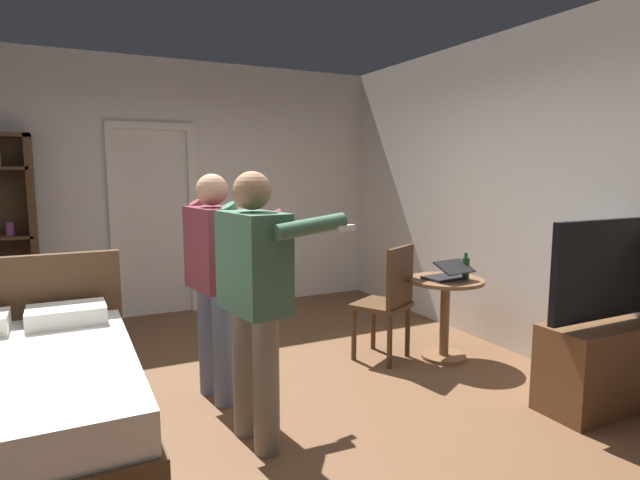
{
  "coord_description": "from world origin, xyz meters",
  "views": [
    {
      "loc": [
        -1.12,
        -3.1,
        1.61
      ],
      "look_at": [
        0.58,
        0.31,
        1.1
      ],
      "focal_mm": 29.09,
      "sensor_mm": 36.0,
      "label": 1
    }
  ],
  "objects_px": {
    "side_table": "(445,305)",
    "wooden_chair": "(390,298)",
    "laptop": "(447,274)",
    "person_blue_shirt": "(255,289)",
    "bottle_on_table": "(466,268)",
    "tv_flatscreen": "(604,349)",
    "person_striped_shirt": "(215,271)",
    "suitcase_dark": "(63,327)",
    "bed": "(14,403)"
  },
  "relations": [
    {
      "from": "side_table",
      "to": "wooden_chair",
      "type": "xyz_separation_m",
      "value": [
        -0.46,
        0.17,
        0.07
      ]
    },
    {
      "from": "laptop",
      "to": "wooden_chair",
      "type": "bearing_deg",
      "value": 153.39
    },
    {
      "from": "person_blue_shirt",
      "to": "bottle_on_table",
      "type": "bearing_deg",
      "value": 14.42
    },
    {
      "from": "side_table",
      "to": "laptop",
      "type": "bearing_deg",
      "value": -120.18
    },
    {
      "from": "tv_flatscreen",
      "to": "person_striped_shirt",
      "type": "bearing_deg",
      "value": 150.53
    },
    {
      "from": "person_blue_shirt",
      "to": "suitcase_dark",
      "type": "bearing_deg",
      "value": 114.44
    },
    {
      "from": "person_striped_shirt",
      "to": "suitcase_dark",
      "type": "xyz_separation_m",
      "value": [
        -0.98,
        1.56,
        -0.69
      ]
    },
    {
      "from": "bottle_on_table",
      "to": "person_striped_shirt",
      "type": "height_order",
      "value": "person_striped_shirt"
    },
    {
      "from": "wooden_chair",
      "to": "laptop",
      "type": "bearing_deg",
      "value": -26.61
    },
    {
      "from": "laptop",
      "to": "wooden_chair",
      "type": "relative_size",
      "value": 0.36
    },
    {
      "from": "bed",
      "to": "laptop",
      "type": "relative_size",
      "value": 5.5
    },
    {
      "from": "side_table",
      "to": "wooden_chair",
      "type": "bearing_deg",
      "value": 159.22
    },
    {
      "from": "side_table",
      "to": "person_blue_shirt",
      "type": "bearing_deg",
      "value": -162.38
    },
    {
      "from": "person_blue_shirt",
      "to": "suitcase_dark",
      "type": "relative_size",
      "value": 3.03
    },
    {
      "from": "wooden_chair",
      "to": "suitcase_dark",
      "type": "height_order",
      "value": "wooden_chair"
    },
    {
      "from": "suitcase_dark",
      "to": "bed",
      "type": "bearing_deg",
      "value": -87.08
    },
    {
      "from": "side_table",
      "to": "bottle_on_table",
      "type": "relative_size",
      "value": 3.12
    },
    {
      "from": "bottle_on_table",
      "to": "side_table",
      "type": "bearing_deg",
      "value": 150.26
    },
    {
      "from": "tv_flatscreen",
      "to": "side_table",
      "type": "bearing_deg",
      "value": 106.28
    },
    {
      "from": "suitcase_dark",
      "to": "wooden_chair",
      "type": "bearing_deg",
      "value": -19.44
    },
    {
      "from": "bed",
      "to": "suitcase_dark",
      "type": "height_order",
      "value": "bed"
    },
    {
      "from": "tv_flatscreen",
      "to": "laptop",
      "type": "relative_size",
      "value": 3.62
    },
    {
      "from": "bed",
      "to": "suitcase_dark",
      "type": "bearing_deg",
      "value": 81.73
    },
    {
      "from": "side_table",
      "to": "person_striped_shirt",
      "type": "bearing_deg",
      "value": 177.3
    },
    {
      "from": "bed",
      "to": "person_striped_shirt",
      "type": "height_order",
      "value": "person_striped_shirt"
    },
    {
      "from": "person_blue_shirt",
      "to": "bed",
      "type": "bearing_deg",
      "value": 158.98
    },
    {
      "from": "bottle_on_table",
      "to": "person_striped_shirt",
      "type": "bearing_deg",
      "value": 175.31
    },
    {
      "from": "laptop",
      "to": "bed",
      "type": "bearing_deg",
      "value": -178.67
    },
    {
      "from": "side_table",
      "to": "person_blue_shirt",
      "type": "distance_m",
      "value": 2.07
    },
    {
      "from": "bed",
      "to": "suitcase_dark",
      "type": "distance_m",
      "value": 1.79
    },
    {
      "from": "person_blue_shirt",
      "to": "person_striped_shirt",
      "type": "height_order",
      "value": "person_blue_shirt"
    },
    {
      "from": "tv_flatscreen",
      "to": "bottle_on_table",
      "type": "height_order",
      "value": "tv_flatscreen"
    },
    {
      "from": "suitcase_dark",
      "to": "bottle_on_table",
      "type": "bearing_deg",
      "value": -18.05
    },
    {
      "from": "wooden_chair",
      "to": "person_striped_shirt",
      "type": "xyz_separation_m",
      "value": [
        -1.51,
        -0.08,
        0.38
      ]
    },
    {
      "from": "side_table",
      "to": "laptop",
      "type": "distance_m",
      "value": 0.28
    },
    {
      "from": "suitcase_dark",
      "to": "side_table",
      "type": "bearing_deg",
      "value": -18.03
    },
    {
      "from": "side_table",
      "to": "person_blue_shirt",
      "type": "relative_size",
      "value": 0.43
    },
    {
      "from": "bed",
      "to": "laptop",
      "type": "bearing_deg",
      "value": 1.33
    },
    {
      "from": "bed",
      "to": "bottle_on_table",
      "type": "bearing_deg",
      "value": 0.63
    },
    {
      "from": "wooden_chair",
      "to": "person_blue_shirt",
      "type": "xyz_separation_m",
      "value": [
        -1.47,
        -0.78,
        0.39
      ]
    },
    {
      "from": "bed",
      "to": "person_striped_shirt",
      "type": "relative_size",
      "value": 1.24
    },
    {
      "from": "laptop",
      "to": "person_blue_shirt",
      "type": "relative_size",
      "value": 0.22
    },
    {
      "from": "tv_flatscreen",
      "to": "bottle_on_table",
      "type": "bearing_deg",
      "value": 100.74
    },
    {
      "from": "person_blue_shirt",
      "to": "person_striped_shirt",
      "type": "xyz_separation_m",
      "value": [
        -0.04,
        0.7,
        -0.02
      ]
    },
    {
      "from": "person_striped_shirt",
      "to": "suitcase_dark",
      "type": "bearing_deg",
      "value": 122.26
    },
    {
      "from": "bed",
      "to": "suitcase_dark",
      "type": "xyz_separation_m",
      "value": [
        0.26,
        1.76,
        -0.08
      ]
    },
    {
      "from": "bed",
      "to": "tv_flatscreen",
      "type": "bearing_deg",
      "value": -17.21
    },
    {
      "from": "wooden_chair",
      "to": "person_striped_shirt",
      "type": "distance_m",
      "value": 1.56
    },
    {
      "from": "tv_flatscreen",
      "to": "side_table",
      "type": "relative_size",
      "value": 1.86
    },
    {
      "from": "laptop",
      "to": "suitcase_dark",
      "type": "relative_size",
      "value": 0.68
    }
  ]
}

